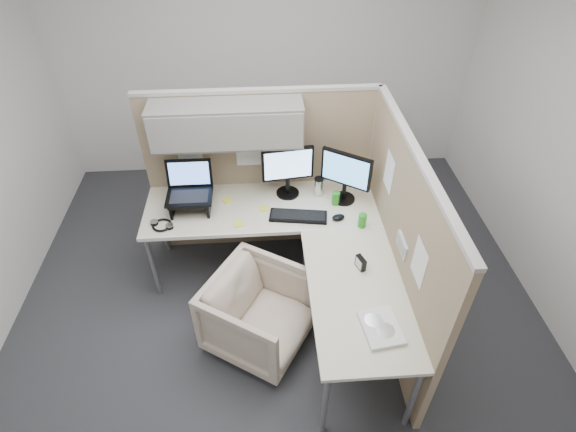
{
  "coord_description": "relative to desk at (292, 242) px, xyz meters",
  "views": [
    {
      "loc": [
        -0.09,
        -2.45,
        3.16
      ],
      "look_at": [
        0.1,
        0.25,
        0.85
      ],
      "focal_mm": 28.0,
      "sensor_mm": 36.0,
      "label": 1
    }
  ],
  "objects": [
    {
      "name": "sticky_note_d",
      "position": [
        -0.21,
        0.38,
        0.05
      ],
      "size": [
        0.09,
        0.09,
        0.01
      ],
      "primitive_type": "cube",
      "rotation": [
        0.0,
        0.0,
        -0.13
      ],
      "color": "#DDE83D",
      "rests_on": "desk"
    },
    {
      "name": "paper_stack",
      "position": [
        0.5,
        -0.9,
        0.06
      ],
      "size": [
        0.27,
        0.32,
        0.03
      ],
      "rotation": [
        0.0,
        0.0,
        0.13
      ],
      "color": "white",
      "rests_on": "desk"
    },
    {
      "name": "partition_back",
      "position": [
        -0.34,
        0.7,
        0.41
      ],
      "size": [
        2.0,
        0.36,
        1.63
      ],
      "color": "#9B8466",
      "rests_on": "ground"
    },
    {
      "name": "sticky_note_c",
      "position": [
        -0.52,
        0.5,
        0.05
      ],
      "size": [
        0.11,
        0.11,
        0.01
      ],
      "primitive_type": "cube",
      "rotation": [
        0.0,
        0.0,
        0.58
      ],
      "color": "#DDE83D",
      "rests_on": "desk"
    },
    {
      "name": "soda_can_silver",
      "position": [
        0.4,
        0.4,
        0.1
      ],
      "size": [
        0.07,
        0.07,
        0.12
      ],
      "primitive_type": "cylinder",
      "color": "#268C1E",
      "rests_on": "desk"
    },
    {
      "name": "office_chair",
      "position": [
        -0.28,
        -0.41,
        -0.32
      ],
      "size": [
        0.94,
        0.95,
        0.73
      ],
      "primitive_type": "imported",
      "rotation": [
        0.0,
        0.0,
        1.01
      ],
      "color": "beige",
      "rests_on": "ground"
    },
    {
      "name": "mouse",
      "position": [
        0.4,
        0.2,
        0.06
      ],
      "size": [
        0.13,
        0.1,
        0.04
      ],
      "primitive_type": "ellipsoid",
      "rotation": [
        0.0,
        0.0,
        0.28
      ],
      "color": "black",
      "rests_on": "desk"
    },
    {
      "name": "keyboard",
      "position": [
        0.07,
        0.24,
        0.05
      ],
      "size": [
        0.49,
        0.23,
        0.02
      ],
      "primitive_type": "cube",
      "rotation": [
        0.0,
        0.0,
        -0.15
      ],
      "color": "black",
      "rests_on": "desk"
    },
    {
      "name": "sticky_note_a",
      "position": [
        -0.42,
        0.19,
        0.05
      ],
      "size": [
        0.09,
        0.09,
        0.01
      ],
      "primitive_type": "cube",
      "rotation": [
        0.0,
        0.0,
        0.27
      ],
      "color": "#DDE83D",
      "rests_on": "desk"
    },
    {
      "name": "desk",
      "position": [
        0.0,
        0.0,
        0.0
      ],
      "size": [
        2.0,
        1.98,
        0.73
      ],
      "color": "beige",
      "rests_on": "ground"
    },
    {
      "name": "laptop_station",
      "position": [
        -0.82,
        0.43,
        0.19
      ],
      "size": [
        0.38,
        0.32,
        0.39
      ],
      "color": "black",
      "rests_on": "desk"
    },
    {
      "name": "ground",
      "position": [
        -0.12,
        -0.13,
        -0.69
      ],
      "size": [
        4.5,
        4.5,
        0.0
      ],
      "primitive_type": "plane",
      "color": "#2E2E32",
      "rests_on": "ground"
    },
    {
      "name": "headphones",
      "position": [
        -1.04,
        0.21,
        0.06
      ],
      "size": [
        0.21,
        0.21,
        0.03
      ],
      "rotation": [
        0.0,
        0.0,
        -0.39
      ],
      "color": "black",
      "rests_on": "desk"
    },
    {
      "name": "partition_right",
      "position": [
        0.78,
        -0.19,
        0.13
      ],
      "size": [
        0.07,
        2.03,
        1.63
      ],
      "color": "#9B8466",
      "rests_on": "ground"
    },
    {
      "name": "monitor_right",
      "position": [
        0.48,
        0.45,
        0.32
      ],
      "size": [
        0.39,
        0.27,
        0.47
      ],
      "rotation": [
        0.0,
        0.0,
        -0.59
      ],
      "color": "black",
      "rests_on": "desk"
    },
    {
      "name": "desk_clock",
      "position": [
        0.47,
        -0.35,
        0.09
      ],
      "size": [
        0.07,
        0.1,
        0.1
      ],
      "rotation": [
        0.0,
        0.0,
        -1.22
      ],
      "color": "black",
      "rests_on": "desk"
    },
    {
      "name": "travel_mug",
      "position": [
        0.27,
        0.54,
        0.13
      ],
      "size": [
        0.08,
        0.08,
        0.18
      ],
      "color": "silver",
      "rests_on": "desk"
    },
    {
      "name": "soda_can_green",
      "position": [
        0.57,
        0.1,
        0.1
      ],
      "size": [
        0.07,
        0.07,
        0.12
      ],
      "primitive_type": "cylinder",
      "color": "#268C1E",
      "rests_on": "desk"
    },
    {
      "name": "monitor_left",
      "position": [
        0.0,
        0.57,
        0.32
      ],
      "size": [
        0.44,
        0.2,
        0.47
      ],
      "rotation": [
        0.0,
        0.0,
        0.12
      ],
      "color": "black",
      "rests_on": "desk"
    }
  ]
}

